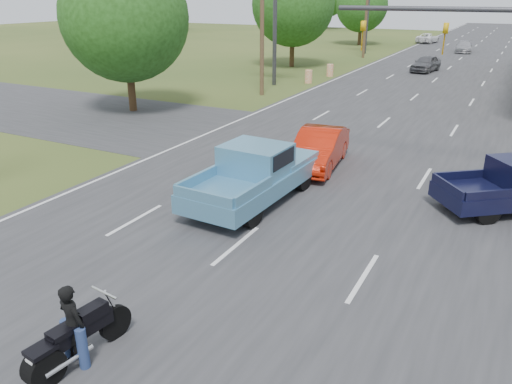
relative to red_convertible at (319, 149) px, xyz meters
The scene contains 16 objects.
main_road 24.57m from the red_convertible, 88.87° to the left, with size 15.00×180.00×0.02m, color #2D2D30.
cross_road 2.71m from the red_convertible, 79.25° to the left, with size 120.00×10.00×0.02m, color #2D2D30.
utility_pole_5 16.12m from the red_convertible, 125.67° to the left, with size 2.00×0.28×10.00m.
utility_pole_6 37.93m from the red_convertible, 103.85° to the left, with size 2.00×0.28×10.00m.
tree_0 14.96m from the red_convertible, 161.37° to the left, with size 7.14×7.14×8.84m.
tree_1 29.96m from the red_convertible, 116.11° to the left, with size 7.56×7.56×9.36m.
tree_2 52.55m from the red_convertible, 105.18° to the left, with size 6.72×6.72×8.32m.
barrel_2 20.22m from the red_convertible, 113.36° to the left, with size 0.56×0.56×1.00m, color orange.
barrel_3 23.84m from the red_convertible, 108.88° to the left, with size 0.56×0.56×1.00m, color orange.
red_convertible is the anchor object (origin of this frame).
motorcycle 12.98m from the red_convertible, 89.22° to the right, with size 0.77×2.33×1.18m.
rider 12.91m from the red_convertible, 89.18° to the right, with size 0.58×0.38×1.60m, color black.
blue_pickup 4.26m from the red_convertible, 98.06° to the right, with size 2.52×5.92×1.93m.
distant_car_grey 29.00m from the red_convertible, 92.17° to the left, with size 1.68×4.18×1.42m, color #525256.
distant_car_silver 47.10m from the red_convertible, 90.02° to the left, with size 1.80×4.42×1.28m, color #A6A6AB.
distant_car_white 57.80m from the red_convertible, 95.97° to the left, with size 2.15×4.65×1.29m, color white.
Camera 1 is at (6.22, -2.60, 6.52)m, focal length 35.00 mm.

